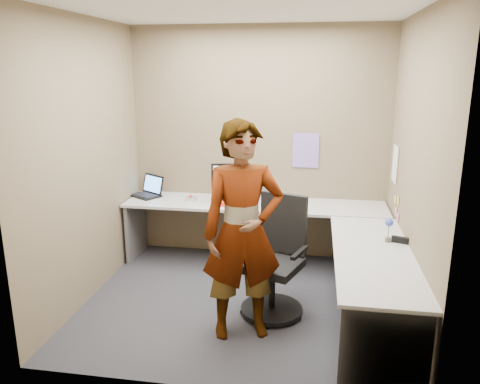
% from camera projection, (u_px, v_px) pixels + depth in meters
% --- Properties ---
extents(ground, '(3.00, 3.00, 0.00)m').
position_uv_depth(ground, '(241.00, 302.00, 4.58)').
color(ground, '#26262B').
rests_on(ground, ground).
extents(wall_back, '(3.00, 0.00, 3.00)m').
position_uv_depth(wall_back, '(259.00, 145.00, 5.48)').
color(wall_back, brown).
rests_on(wall_back, ground).
extents(wall_right, '(0.00, 2.70, 2.70)m').
position_uv_depth(wall_right, '(413.00, 173.00, 4.00)').
color(wall_right, brown).
rests_on(wall_right, ground).
extents(wall_left, '(0.00, 2.70, 2.70)m').
position_uv_depth(wall_left, '(86.00, 162.00, 4.47)').
color(wall_left, brown).
rests_on(wall_left, ground).
extents(ceiling, '(3.00, 3.00, 0.00)m').
position_uv_depth(ceiling, '(241.00, 9.00, 3.89)').
color(ceiling, white).
rests_on(ceiling, wall_back).
extents(desk, '(2.98, 2.58, 0.73)m').
position_uv_depth(desk, '(289.00, 235.00, 4.73)').
color(desk, '#ABABAB').
rests_on(desk, ground).
extents(paper_ream, '(0.31, 0.25, 0.05)m').
position_uv_depth(paper_ream, '(231.00, 202.00, 5.28)').
color(paper_ream, red).
rests_on(paper_ream, desk).
extents(monitor, '(0.43, 0.16, 0.41)m').
position_uv_depth(monitor, '(231.00, 178.00, 5.22)').
color(monitor, black).
rests_on(monitor, paper_ream).
extents(laptop, '(0.44, 0.42, 0.24)m').
position_uv_depth(laptop, '(149.00, 191.00, 5.62)').
color(laptop, black).
rests_on(laptop, desk).
extents(trackball_mouse, '(0.12, 0.08, 0.07)m').
position_uv_depth(trackball_mouse, '(191.00, 199.00, 5.42)').
color(trackball_mouse, '#B7B7BC').
rests_on(trackball_mouse, desk).
extents(origami, '(0.10, 0.10, 0.06)m').
position_uv_depth(origami, '(241.00, 202.00, 5.28)').
color(origami, white).
rests_on(origami, desk).
extents(stapler, '(0.15, 0.09, 0.05)m').
position_uv_depth(stapler, '(400.00, 240.00, 4.11)').
color(stapler, black).
rests_on(stapler, desk).
extents(flower, '(0.07, 0.07, 0.22)m').
position_uv_depth(flower, '(389.00, 226.00, 4.11)').
color(flower, brown).
rests_on(flower, desk).
extents(calendar_purple, '(0.30, 0.01, 0.40)m').
position_uv_depth(calendar_purple, '(306.00, 150.00, 5.39)').
color(calendar_purple, '#846BB7').
rests_on(calendar_purple, wall_back).
extents(calendar_white, '(0.01, 0.28, 0.38)m').
position_uv_depth(calendar_white, '(395.00, 164.00, 4.89)').
color(calendar_white, white).
rests_on(calendar_white, wall_right).
extents(sticky_note_a, '(0.01, 0.07, 0.07)m').
position_uv_depth(sticky_note_a, '(398.00, 201.00, 4.63)').
color(sticky_note_a, '#F2E059').
rests_on(sticky_note_a, wall_right).
extents(sticky_note_b, '(0.01, 0.07, 0.07)m').
position_uv_depth(sticky_note_b, '(396.00, 212.00, 4.71)').
color(sticky_note_b, pink).
rests_on(sticky_note_b, wall_right).
extents(sticky_note_c, '(0.01, 0.07, 0.07)m').
position_uv_depth(sticky_note_c, '(398.00, 217.00, 4.60)').
color(sticky_note_c, pink).
rests_on(sticky_note_c, wall_right).
extents(sticky_note_d, '(0.01, 0.07, 0.07)m').
position_uv_depth(sticky_note_d, '(395.00, 199.00, 4.78)').
color(sticky_note_d, '#F2E059').
rests_on(sticky_note_d, wall_right).
extents(office_chair, '(0.63, 0.62, 1.09)m').
position_uv_depth(office_chair, '(275.00, 267.00, 4.32)').
color(office_chair, black).
rests_on(office_chair, ground).
extents(person, '(0.78, 0.63, 1.84)m').
position_uv_depth(person, '(243.00, 232.00, 3.83)').
color(person, '#999399').
rests_on(person, ground).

